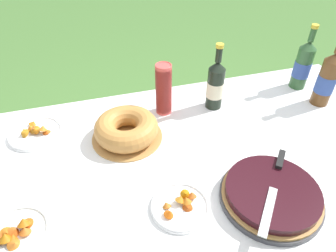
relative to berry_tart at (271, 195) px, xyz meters
name	(u,v)px	position (x,y,z in m)	size (l,w,h in m)	color
ground_plane	(190,242)	(-0.15, 0.28, -0.70)	(16.00, 16.00, 0.00)	#4C7A38
garden_table	(197,163)	(-0.15, 0.28, -0.09)	(1.88, 0.98, 0.67)	brown
tablecloth	(198,155)	(-0.15, 0.28, -0.04)	(1.89, 0.99, 0.10)	white
berry_tart	(271,195)	(0.00, 0.00, 0.00)	(0.34, 0.34, 0.06)	#38383D
serving_knife	(275,181)	(0.02, 0.02, 0.04)	(0.26, 0.30, 0.01)	silver
bundt_cake	(126,129)	(-0.40, 0.45, 0.02)	(0.29, 0.29, 0.10)	#B78447
cup_stack	(164,89)	(-0.21, 0.58, 0.09)	(0.07, 0.07, 0.24)	#E04C47
cider_bottle_green	(303,65)	(0.52, 0.60, 0.10)	(0.08, 0.08, 0.33)	#2D562D
cider_bottle_amber	(327,79)	(0.53, 0.44, 0.10)	(0.08, 0.08, 0.34)	brown
juice_bottle_red	(215,85)	(0.03, 0.56, 0.09)	(0.08, 0.08, 0.31)	black
snack_plate_near	(15,234)	(-0.81, 0.10, -0.01)	(0.20, 0.20, 0.06)	white
snack_plate_left	(180,206)	(-0.30, 0.05, -0.02)	(0.20, 0.20, 0.05)	white
snack_plate_right	(35,132)	(-0.78, 0.58, -0.02)	(0.22, 0.22, 0.06)	white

